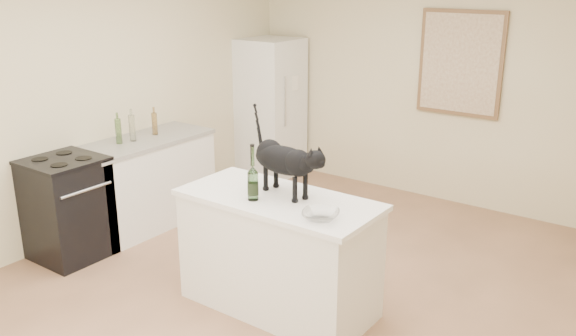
{
  "coord_description": "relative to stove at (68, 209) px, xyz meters",
  "views": [
    {
      "loc": [
        2.58,
        -3.49,
        2.46
      ],
      "look_at": [
        0.15,
        -0.15,
        1.12
      ],
      "focal_mm": 37.72,
      "sensor_mm": 36.0,
      "label": 1
    }
  ],
  "objects": [
    {
      "name": "artwork_frame",
      "position": [
        2.25,
        3.32,
        1.1
      ],
      "size": [
        0.9,
        0.03,
        1.1
      ],
      "primitive_type": "cube",
      "color": "brown",
      "rests_on": "wall_back"
    },
    {
      "name": "floor",
      "position": [
        1.95,
        0.6,
        -0.45
      ],
      "size": [
        5.5,
        5.5,
        0.0
      ],
      "primitive_type": "plane",
      "color": "#AC7B5B",
      "rests_on": "ground"
    },
    {
      "name": "left_cabinets",
      "position": [
        0.0,
        0.9,
        -0.02
      ],
      "size": [
        0.6,
        1.4,
        0.86
      ],
      "primitive_type": "cube",
      "color": "white",
      "rests_on": "floor"
    },
    {
      "name": "island_base",
      "position": [
        2.05,
        0.4,
        -0.02
      ],
      "size": [
        1.44,
        0.67,
        0.86
      ],
      "primitive_type": "cube",
      "color": "white",
      "rests_on": "floor"
    },
    {
      "name": "black_cat",
      "position": [
        2.04,
        0.48,
        0.68
      ],
      "size": [
        0.69,
        0.35,
        0.47
      ],
      "primitive_type": null,
      "rotation": [
        0.0,
        0.0,
        -0.24
      ],
      "color": "black",
      "rests_on": "island_top"
    },
    {
      "name": "left_countertop",
      "position": [
        0.0,
        0.9,
        0.43
      ],
      "size": [
        0.62,
        1.44,
        0.04
      ],
      "primitive_type": "cube",
      "color": "gray",
      "rests_on": "left_cabinets"
    },
    {
      "name": "fridge",
      "position": [
        0.0,
        2.95,
        0.4
      ],
      "size": [
        0.68,
        0.68,
        1.7
      ],
      "primitive_type": "cube",
      "color": "white",
      "rests_on": "floor"
    },
    {
      "name": "island_top",
      "position": [
        2.05,
        0.4,
        0.43
      ],
      "size": [
        1.5,
        0.7,
        0.04
      ],
      "primitive_type": "cube",
      "color": "white",
      "rests_on": "island_base"
    },
    {
      "name": "artwork_canvas",
      "position": [
        2.25,
        3.3,
        1.1
      ],
      "size": [
        0.82,
        0.0,
        1.02
      ],
      "primitive_type": "cube",
      "color": "beige",
      "rests_on": "wall_back"
    },
    {
      "name": "fridge_paper",
      "position": [
        0.34,
        2.98,
        0.74
      ],
      "size": [
        0.06,
        0.13,
        0.18
      ],
      "primitive_type": "cube",
      "rotation": [
        0.0,
        0.0,
        -0.43
      ],
      "color": "silver",
      "rests_on": "fridge"
    },
    {
      "name": "wall_left",
      "position": [
        -0.3,
        0.6,
        0.85
      ],
      "size": [
        0.0,
        5.5,
        5.5
      ],
      "primitive_type": "plane",
      "rotation": [
        1.57,
        0.0,
        1.57
      ],
      "color": "beige",
      "rests_on": "ground"
    },
    {
      "name": "counter_bottle_cluster",
      "position": [
        -0.03,
        0.84,
        0.57
      ],
      "size": [
        0.09,
        0.49,
        0.25
      ],
      "color": "#2D5C1F",
      "rests_on": "left_countertop"
    },
    {
      "name": "stove",
      "position": [
        0.0,
        0.0,
        0.0
      ],
      "size": [
        0.6,
        0.6,
        0.9
      ],
      "primitive_type": "cube",
      "color": "black",
      "rests_on": "floor"
    },
    {
      "name": "wine_bottle",
      "position": [
        1.93,
        0.25,
        0.63
      ],
      "size": [
        0.1,
        0.1,
        0.36
      ],
      "primitive_type": "cylinder",
      "rotation": [
        0.0,
        0.0,
        -0.27
      ],
      "color": "#265321",
      "rests_on": "island_top"
    },
    {
      "name": "glass_bowl",
      "position": [
        2.53,
        0.23,
        0.48
      ],
      "size": [
        0.32,
        0.32,
        0.06
      ],
      "primitive_type": "imported",
      "rotation": [
        0.0,
        0.0,
        0.38
      ],
      "color": "white",
      "rests_on": "island_top"
    },
    {
      "name": "wall_back",
      "position": [
        1.95,
        3.35,
        0.85
      ],
      "size": [
        4.5,
        0.0,
        4.5
      ],
      "primitive_type": "plane",
      "rotation": [
        1.57,
        0.0,
        0.0
      ],
      "color": "beige",
      "rests_on": "ground"
    }
  ]
}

